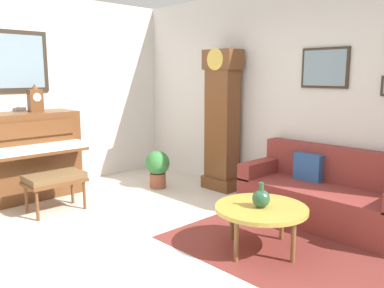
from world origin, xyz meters
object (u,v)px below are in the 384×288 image
(couch, at_px, (327,195))
(green_jug, at_px, (261,198))
(grandfather_clock, at_px, (222,124))
(coffee_table, at_px, (261,210))
(piano, at_px, (23,156))
(piano_bench, at_px, (55,179))
(potted_plant, at_px, (158,167))
(mantel_clock, at_px, (35,99))

(couch, distance_m, green_jug, 1.20)
(grandfather_clock, relative_size, coffee_table, 2.31)
(piano, distance_m, grandfather_clock, 2.78)
(grandfather_clock, height_order, couch, grandfather_clock)
(piano, relative_size, piano_bench, 2.06)
(potted_plant, bearing_deg, piano_bench, -91.55)
(mantel_clock, height_order, green_jug, mantel_clock)
(coffee_table, height_order, potted_plant, potted_plant)
(grandfather_clock, xyz_separation_m, potted_plant, (-0.69, -0.65, -0.64))
(piano_bench, distance_m, couch, 3.24)
(green_jug, bearing_deg, grandfather_clock, 142.10)
(potted_plant, bearing_deg, coffee_table, -15.28)
(potted_plant, bearing_deg, couch, 11.91)
(piano, height_order, couch, piano)
(grandfather_clock, distance_m, couch, 1.86)
(green_jug, bearing_deg, mantel_clock, -166.93)
(piano, distance_m, couch, 3.93)
(mantel_clock, bearing_deg, green_jug, 13.07)
(green_jug, bearing_deg, coffee_table, 116.89)
(potted_plant, bearing_deg, grandfather_clock, 43.14)
(piano_bench, xyz_separation_m, coffee_table, (2.41, 0.93, 0.00))
(piano, relative_size, grandfather_clock, 0.71)
(piano_bench, xyz_separation_m, mantel_clock, (-0.80, 0.16, 0.94))
(piano, xyz_separation_m, mantel_clock, (0.00, 0.22, 0.75))
(piano, relative_size, mantel_clock, 3.79)
(couch, bearing_deg, grandfather_clock, 175.57)
(piano_bench, height_order, grandfather_clock, grandfather_clock)
(green_jug, bearing_deg, piano_bench, -159.51)
(mantel_clock, bearing_deg, piano, -90.44)
(piano, distance_m, mantel_clock, 0.78)
(piano_bench, relative_size, mantel_clock, 1.84)
(piano, distance_m, coffee_table, 3.37)
(coffee_table, relative_size, green_jug, 3.67)
(piano_bench, relative_size, grandfather_clock, 0.34)
(mantel_clock, distance_m, green_jug, 3.41)
(green_jug, relative_size, potted_plant, 0.43)
(grandfather_clock, height_order, coffee_table, grandfather_clock)
(couch, height_order, potted_plant, couch)
(coffee_table, bearing_deg, grandfather_clock, 142.37)
(grandfather_clock, relative_size, mantel_clock, 5.34)
(piano, xyz_separation_m, coffee_table, (3.22, 0.99, -0.19))
(grandfather_clock, bearing_deg, piano_bench, -108.27)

